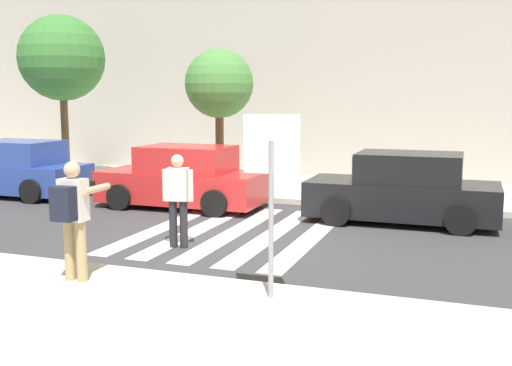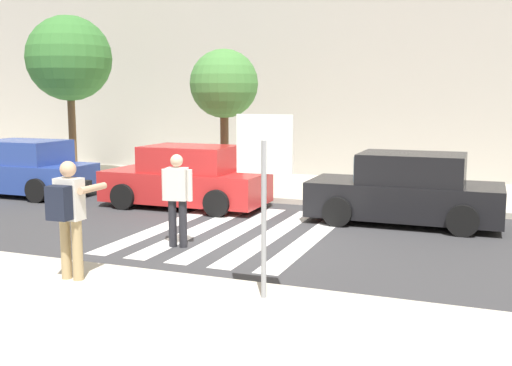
# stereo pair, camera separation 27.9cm
# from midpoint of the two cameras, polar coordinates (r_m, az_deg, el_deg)

# --- Properties ---
(ground_plane) EXTENTS (120.00, 120.00, 0.00)m
(ground_plane) POSITION_cam_midpoint_polar(r_m,az_deg,el_deg) (12.21, -1.64, -4.84)
(ground_plane) COLOR #38383A
(sidewalk_near) EXTENTS (60.00, 6.00, 0.14)m
(sidewalk_near) POSITION_cam_midpoint_polar(r_m,az_deg,el_deg) (7.17, -21.93, -14.50)
(sidewalk_near) COLOR beige
(sidewalk_near) RESTS_ON ground
(sidewalk_far) EXTENTS (60.00, 4.80, 0.14)m
(sidewalk_far) POSITION_cam_midpoint_polar(r_m,az_deg,el_deg) (17.78, 5.89, -0.50)
(sidewalk_far) COLOR beige
(sidewalk_far) RESTS_ON ground
(building_facade_far) EXTENTS (56.00, 4.00, 7.10)m
(building_facade_far) POSITION_cam_midpoint_polar(r_m,az_deg,el_deg) (21.87, 9.14, 10.22)
(building_facade_far) COLOR #ADA89E
(building_facade_far) RESTS_ON ground
(crosswalk_stripe_0) EXTENTS (0.44, 5.20, 0.01)m
(crosswalk_stripe_0) POSITION_cam_midpoint_polar(r_m,az_deg,el_deg) (13.08, -7.78, -4.02)
(crosswalk_stripe_0) COLOR silver
(crosswalk_stripe_0) RESTS_ON ground
(crosswalk_stripe_1) EXTENTS (0.44, 5.20, 0.01)m
(crosswalk_stripe_1) POSITION_cam_midpoint_polar(r_m,az_deg,el_deg) (12.71, -4.62, -4.32)
(crosswalk_stripe_1) COLOR silver
(crosswalk_stripe_1) RESTS_ON ground
(crosswalk_stripe_2) EXTENTS (0.44, 5.20, 0.01)m
(crosswalk_stripe_2) POSITION_cam_midpoint_polar(r_m,az_deg,el_deg) (12.39, -1.28, -4.63)
(crosswalk_stripe_2) COLOR silver
(crosswalk_stripe_2) RESTS_ON ground
(crosswalk_stripe_3) EXTENTS (0.44, 5.20, 0.01)m
(crosswalk_stripe_3) POSITION_cam_midpoint_polar(r_m,az_deg,el_deg) (12.12, 2.23, -4.93)
(crosswalk_stripe_3) COLOR silver
(crosswalk_stripe_3) RESTS_ON ground
(crosswalk_stripe_4) EXTENTS (0.44, 5.20, 0.01)m
(crosswalk_stripe_4) POSITION_cam_midpoint_polar(r_m,az_deg,el_deg) (11.89, 5.90, -5.23)
(crosswalk_stripe_4) COLOR silver
(crosswalk_stripe_4) RESTS_ON ground
(stop_sign) EXTENTS (0.76, 0.08, 2.40)m
(stop_sign) POSITION_cam_midpoint_polar(r_m,az_deg,el_deg) (7.67, 1.84, 1.65)
(stop_sign) COLOR gray
(stop_sign) RESTS_ON sidewalk_near
(photographer_with_backpack) EXTENTS (0.59, 0.85, 1.72)m
(photographer_with_backpack) POSITION_cam_midpoint_polar(r_m,az_deg,el_deg) (8.89, -16.56, -2.46)
(photographer_with_backpack) COLOR tan
(photographer_with_backpack) RESTS_ON sidewalk_near
(pedestrian_crossing) EXTENTS (0.57, 0.31, 1.72)m
(pedestrian_crossing) POSITION_cam_midpoint_polar(r_m,az_deg,el_deg) (11.04, -6.79, -1.15)
(pedestrian_crossing) COLOR #232328
(pedestrian_crossing) RESTS_ON ground
(parked_car_blue) EXTENTS (4.10, 1.92, 1.55)m
(parked_car_blue) POSITION_cam_midpoint_polar(r_m,az_deg,el_deg) (18.04, -20.94, 1.22)
(parked_car_blue) COLOR #284293
(parked_car_blue) RESTS_ON ground
(parked_car_red) EXTENTS (4.10, 1.92, 1.55)m
(parked_car_red) POSITION_cam_midpoint_polar(r_m,az_deg,el_deg) (15.07, -6.10, 0.43)
(parked_car_red) COLOR red
(parked_car_red) RESTS_ON ground
(parked_car_black) EXTENTS (4.10, 1.92, 1.55)m
(parked_car_black) POSITION_cam_midpoint_polar(r_m,az_deg,el_deg) (13.50, 14.67, -0.71)
(parked_car_black) COLOR black
(parked_car_black) RESTS_ON ground
(street_tree_west) EXTENTS (2.69, 2.69, 5.16)m
(street_tree_west) POSITION_cam_midpoint_polar(r_m,az_deg,el_deg) (20.23, -16.98, 11.23)
(street_tree_west) COLOR brown
(street_tree_west) RESTS_ON sidewalk_far
(street_tree_center) EXTENTS (1.94, 1.94, 3.95)m
(street_tree_center) POSITION_cam_midpoint_polar(r_m,az_deg,el_deg) (17.15, -2.59, 9.33)
(street_tree_center) COLOR brown
(street_tree_center) RESTS_ON sidewalk_far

